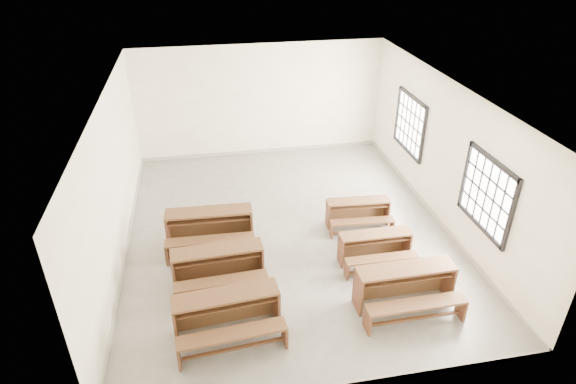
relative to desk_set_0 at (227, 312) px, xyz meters
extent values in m
plane|color=gray|center=(1.54, 2.81, -0.46)|extent=(8.50, 8.50, 0.00)
cube|color=silver|center=(1.54, 2.81, 2.72)|extent=(7.00, 8.50, 0.05)
cube|color=white|center=(1.54, 7.03, 1.14)|extent=(7.00, 0.05, 3.20)
cube|color=white|center=(1.54, -1.42, 1.14)|extent=(7.00, 0.05, 3.20)
cube|color=white|center=(-1.93, 2.81, 1.14)|extent=(0.05, 8.50, 3.20)
cube|color=white|center=(5.02, 2.81, 1.14)|extent=(0.05, 8.50, 3.20)
cube|color=gray|center=(1.54, 7.04, -0.41)|extent=(7.00, 0.04, 0.10)
cube|color=gray|center=(-1.94, 2.81, -0.41)|extent=(0.04, 8.50, 0.10)
cube|color=gray|center=(5.02, 2.81, -0.41)|extent=(0.04, 8.50, 0.10)
cube|color=white|center=(5.01, 1.01, 1.14)|extent=(0.02, 1.50, 1.30)
cube|color=black|center=(4.99, 1.01, 1.83)|extent=(0.06, 1.62, 0.08)
cube|color=black|center=(4.99, 1.01, 0.45)|extent=(0.06, 1.62, 0.08)
cube|color=black|center=(4.99, 0.22, 1.14)|extent=(0.06, 0.08, 1.46)
cube|color=black|center=(4.99, 1.80, 1.14)|extent=(0.06, 0.08, 1.46)
cube|color=white|center=(5.01, 4.61, 1.14)|extent=(0.02, 1.50, 1.30)
cube|color=black|center=(4.99, 4.61, 1.83)|extent=(0.06, 1.62, 0.08)
cube|color=black|center=(4.99, 4.61, 0.45)|extent=(0.06, 1.62, 0.08)
cube|color=black|center=(4.99, 3.82, 1.14)|extent=(0.06, 0.08, 1.46)
cube|color=black|center=(4.99, 5.40, 1.14)|extent=(0.06, 0.08, 1.46)
cube|color=brown|center=(0.00, 0.06, 0.31)|extent=(1.78, 0.58, 0.04)
cube|color=brown|center=(-0.02, 0.25, -0.09)|extent=(1.75, 0.19, 0.74)
cube|color=#5A301F|center=(-0.85, -0.01, -0.09)|extent=(0.08, 0.44, 0.74)
cube|color=#5A301F|center=(0.84, 0.13, -0.09)|extent=(0.08, 0.44, 0.74)
cube|color=#5A301F|center=(0.00, 0.04, 0.15)|extent=(1.64, 0.46, 0.02)
cube|color=brown|center=(0.04, -0.48, -0.02)|extent=(1.77, 0.45, 0.04)
cube|color=#5A301F|center=(-0.81, -0.55, -0.25)|extent=(0.07, 0.31, 0.42)
cube|color=#5A301F|center=(0.89, -0.40, -0.25)|extent=(0.07, 0.31, 0.42)
cube|color=#5A301F|center=(0.04, -0.48, -0.35)|extent=(1.62, 0.19, 0.04)
cube|color=brown|center=(-0.07, 1.35, 0.29)|extent=(1.72, 0.51, 0.04)
cube|color=brown|center=(-0.08, 1.54, -0.10)|extent=(1.70, 0.13, 0.72)
cube|color=#5A301F|center=(-0.90, 1.31, -0.10)|extent=(0.06, 0.43, 0.72)
cube|color=#5A301F|center=(0.76, 1.39, -0.10)|extent=(0.06, 0.43, 0.72)
cube|color=#5A301F|center=(-0.07, 1.33, 0.14)|extent=(1.59, 0.40, 0.02)
cube|color=brown|center=(-0.05, 0.83, -0.03)|extent=(1.71, 0.38, 0.04)
cube|color=#5A301F|center=(-0.88, 0.79, -0.26)|extent=(0.06, 0.30, 0.40)
cube|color=#5A301F|center=(0.78, 0.87, -0.26)|extent=(0.06, 0.30, 0.40)
cube|color=#5A301F|center=(-0.05, 0.83, -0.35)|extent=(1.57, 0.13, 0.04)
cube|color=brown|center=(-0.17, 2.66, 0.33)|extent=(1.82, 0.52, 0.05)
cube|color=brown|center=(-0.16, 2.87, -0.08)|extent=(1.80, 0.11, 0.77)
cube|color=#5A301F|center=(-1.05, 2.70, -0.08)|extent=(0.06, 0.45, 0.77)
cube|color=#5A301F|center=(0.71, 2.63, -0.08)|extent=(0.06, 0.45, 0.77)
cube|color=#5A301F|center=(-0.17, 2.64, 0.17)|extent=(1.68, 0.40, 0.02)
cube|color=brown|center=(-0.19, 2.11, -0.01)|extent=(1.81, 0.38, 0.05)
cube|color=#5A301F|center=(-1.07, 2.15, -0.24)|extent=(0.06, 0.32, 0.43)
cube|color=#5A301F|center=(0.69, 2.08, -0.24)|extent=(0.06, 0.32, 0.43)
cube|color=#5A301F|center=(-0.19, 2.11, -0.35)|extent=(1.67, 0.12, 0.05)
cube|color=brown|center=(3.15, 0.16, 0.31)|extent=(1.76, 0.46, 0.04)
cube|color=brown|center=(3.15, 0.36, -0.08)|extent=(1.76, 0.06, 0.75)
cube|color=#5A301F|center=(2.30, 0.15, -0.08)|extent=(0.05, 0.44, 0.75)
cube|color=#5A301F|center=(4.01, 0.17, -0.08)|extent=(0.05, 0.44, 0.75)
cube|color=#5A301F|center=(3.15, 0.14, 0.16)|extent=(1.63, 0.35, 0.02)
cube|color=brown|center=(3.16, -0.38, -0.02)|extent=(1.76, 0.33, 0.04)
cube|color=#5A301F|center=(2.30, -0.39, -0.25)|extent=(0.05, 0.31, 0.42)
cube|color=#5A301F|center=(4.02, -0.37, -0.25)|extent=(0.05, 0.31, 0.42)
cube|color=#5A301F|center=(3.16, -0.38, -0.35)|extent=(1.63, 0.07, 0.04)
cube|color=brown|center=(3.07, 1.46, 0.17)|extent=(1.45, 0.37, 0.04)
cube|color=brown|center=(3.07, 1.63, -0.15)|extent=(1.45, 0.04, 0.61)
cube|color=#5A301F|center=(2.36, 1.47, -0.15)|extent=(0.04, 0.36, 0.61)
cube|color=#5A301F|center=(3.77, 1.46, -0.15)|extent=(0.04, 0.36, 0.61)
cube|color=#5A301F|center=(3.07, 1.45, 0.05)|extent=(1.34, 0.28, 0.02)
cube|color=brown|center=(3.07, 1.02, -0.10)|extent=(1.45, 0.26, 0.04)
cube|color=#5A301F|center=(2.36, 1.02, -0.29)|extent=(0.04, 0.25, 0.34)
cube|color=#5A301F|center=(3.77, 1.02, -0.29)|extent=(0.04, 0.25, 0.34)
cube|color=#5A301F|center=(3.07, 1.02, -0.37)|extent=(1.34, 0.05, 0.04)
cube|color=brown|center=(3.14, 2.80, 0.16)|extent=(1.42, 0.44, 0.04)
cube|color=brown|center=(3.15, 2.95, -0.16)|extent=(1.40, 0.12, 0.60)
cube|color=#5A301F|center=(2.46, 2.84, -0.16)|extent=(0.06, 0.35, 0.60)
cube|color=#5A301F|center=(3.83, 2.75, -0.16)|extent=(0.06, 0.35, 0.60)
cube|color=#5A301F|center=(3.14, 2.78, 0.03)|extent=(1.31, 0.35, 0.02)
cube|color=brown|center=(3.11, 2.37, -0.11)|extent=(1.42, 0.34, 0.04)
cube|color=#5A301F|center=(2.43, 2.41, -0.29)|extent=(0.05, 0.25, 0.33)
cube|color=#5A301F|center=(3.80, 2.32, -0.29)|extent=(0.05, 0.25, 0.33)
cube|color=#5A301F|center=(3.11, 2.37, -0.37)|extent=(1.30, 0.13, 0.04)
camera|label=1|loc=(-0.09, -5.98, 5.63)|focal=30.00mm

